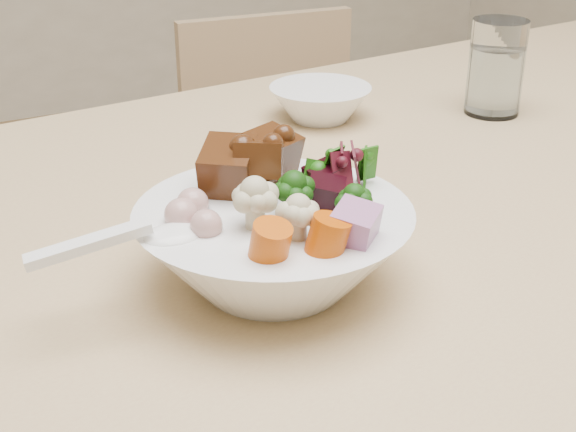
{
  "coord_description": "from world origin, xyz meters",
  "views": [
    {
      "loc": [
        -0.54,
        -0.61,
        1.18
      ],
      "look_at": [
        -0.26,
        -0.06,
        0.88
      ],
      "focal_mm": 50.0,
      "sensor_mm": 36.0,
      "label": 1
    }
  ],
  "objects_px": {
    "chair_far": "(286,195)",
    "side_bowl": "(320,103)",
    "food_bowl": "(275,240)",
    "dining_table": "(543,216)",
    "water_glass": "(496,71)"
  },
  "relations": [
    {
      "from": "dining_table",
      "to": "chair_far",
      "type": "distance_m",
      "value": 0.78
    },
    {
      "from": "chair_far",
      "to": "water_glass",
      "type": "bearing_deg",
      "value": -81.6
    },
    {
      "from": "chair_far",
      "to": "water_glass",
      "type": "height_order",
      "value": "water_glass"
    },
    {
      "from": "chair_far",
      "to": "side_bowl",
      "type": "height_order",
      "value": "side_bowl"
    },
    {
      "from": "chair_far",
      "to": "side_bowl",
      "type": "xyz_separation_m",
      "value": [
        -0.19,
        -0.48,
        0.37
      ]
    },
    {
      "from": "food_bowl",
      "to": "side_bowl",
      "type": "relative_size",
      "value": 1.73
    },
    {
      "from": "food_bowl",
      "to": "water_glass",
      "type": "relative_size",
      "value": 1.84
    },
    {
      "from": "chair_far",
      "to": "water_glass",
      "type": "relative_size",
      "value": 6.35
    },
    {
      "from": "dining_table",
      "to": "side_bowl",
      "type": "height_order",
      "value": "side_bowl"
    },
    {
      "from": "food_bowl",
      "to": "side_bowl",
      "type": "distance_m",
      "value": 0.45
    },
    {
      "from": "chair_far",
      "to": "food_bowl",
      "type": "xyz_separation_m",
      "value": [
        -0.45,
        -0.84,
        0.39
      ]
    },
    {
      "from": "chair_far",
      "to": "food_bowl",
      "type": "distance_m",
      "value": 1.03
    },
    {
      "from": "dining_table",
      "to": "food_bowl",
      "type": "xyz_separation_m",
      "value": [
        -0.44,
        -0.12,
        0.12
      ]
    },
    {
      "from": "chair_far",
      "to": "side_bowl",
      "type": "relative_size",
      "value": 5.96
    },
    {
      "from": "side_bowl",
      "to": "food_bowl",
      "type": "bearing_deg",
      "value": -124.68
    }
  ]
}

